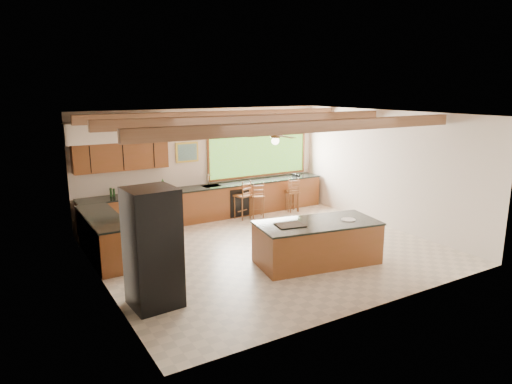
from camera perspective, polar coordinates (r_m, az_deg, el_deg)
ground at (r=10.33m, az=1.50°, el=-7.15°), size 7.20×7.20×0.00m
room_shell at (r=10.26m, az=-1.18°, el=5.47°), size 7.27×6.54×3.02m
counter_run at (r=11.97m, az=-8.30°, el=-2.12°), size 7.12×3.10×1.27m
island at (r=9.52m, az=7.64°, el=-6.25°), size 2.66×1.59×0.89m
refrigerator at (r=7.65m, az=-12.79°, el=-6.83°), size 0.82×0.80×2.00m
bar_stool_a at (r=12.61m, az=0.30°, el=-0.60°), size 0.46×0.46×1.01m
bar_stool_b at (r=12.47m, az=-1.59°, el=-0.55°), size 0.48×0.48×1.09m
bar_stool_c at (r=13.34m, az=4.60°, el=0.08°), size 0.44×0.44×1.00m
bar_stool_d at (r=13.26m, az=4.70°, el=-0.15°), size 0.36×0.36×0.94m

